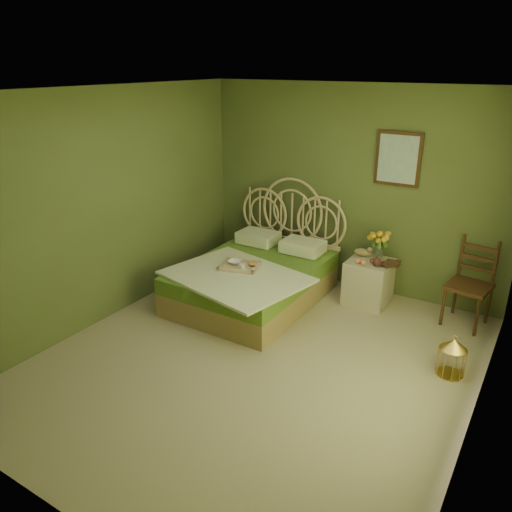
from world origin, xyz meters
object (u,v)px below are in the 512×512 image
Objects in this scene: bed at (255,277)px; birdcage at (452,357)px; chair at (471,277)px; nightstand at (370,276)px.

birdcage is (2.48, -0.41, -0.11)m from bed.
chair is at bearing 18.31° from bed.
nightstand is at bearing -164.93° from chair.
birdcage is at bearing -9.42° from bed.
chair is 1.26m from birdcage.
nightstand reaches higher than birdcage.
bed reaches higher than nightstand.
chair reaches higher than nightstand.
chair is (1.13, 0.13, 0.20)m from nightstand.
birdcage is (1.22, -1.07, -0.16)m from nightstand.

